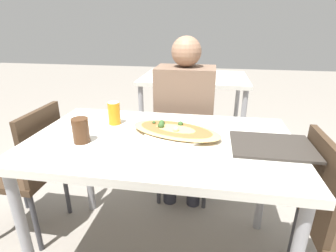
% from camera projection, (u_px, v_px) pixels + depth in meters
% --- Properties ---
extents(dining_table, '(1.29, 0.77, 0.76)m').
position_uv_depth(dining_table, '(161.00, 153.00, 1.31)').
color(dining_table, silver).
rests_on(dining_table, ground_plane).
extents(chair_far_seated, '(0.40, 0.40, 0.84)m').
position_uv_depth(chair_far_seated, '(185.00, 135.00, 2.03)').
color(chair_far_seated, '#3F2D1E').
rests_on(chair_far_seated, ground_plane).
extents(chair_side_left, '(0.40, 0.40, 0.84)m').
position_uv_depth(chair_side_left, '(30.00, 166.00, 1.59)').
color(chair_side_left, '#3F2D1E').
rests_on(chair_side_left, ground_plane).
extents(person_seated, '(0.40, 0.29, 1.21)m').
position_uv_depth(person_seated, '(185.00, 111.00, 1.84)').
color(person_seated, '#2D2D38').
rests_on(person_seated, ground_plane).
extents(pizza_main, '(0.52, 0.36, 0.06)m').
position_uv_depth(pizza_main, '(175.00, 131.00, 1.32)').
color(pizza_main, white).
rests_on(pizza_main, dining_table).
extents(soda_can, '(0.07, 0.07, 0.12)m').
position_uv_depth(soda_can, '(114.00, 113.00, 1.44)').
color(soda_can, orange).
rests_on(soda_can, dining_table).
extents(drink_glass, '(0.08, 0.08, 0.12)m').
position_uv_depth(drink_glass, '(81.00, 130.00, 1.22)').
color(drink_glass, '#4C2D19').
rests_on(drink_glass, dining_table).
extents(serving_tray, '(0.36, 0.27, 0.01)m').
position_uv_depth(serving_tray, '(272.00, 146.00, 1.19)').
color(serving_tray, '#332D28').
rests_on(serving_tray, dining_table).
extents(background_table, '(1.10, 0.80, 0.88)m').
position_uv_depth(background_table, '(191.00, 82.00, 2.80)').
color(background_table, silver).
rests_on(background_table, ground_plane).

